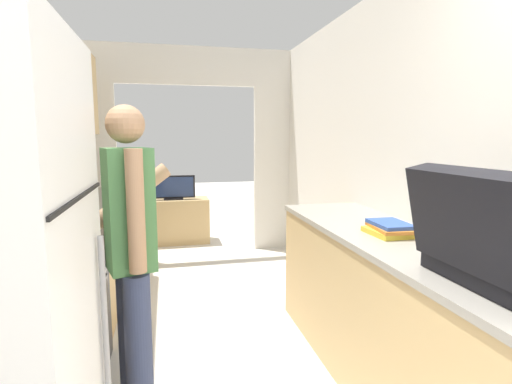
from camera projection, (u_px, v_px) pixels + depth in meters
The scene contains 11 objects.
wall_right at pixel (429, 168), 2.44m from camera, with size 0.06×6.72×2.50m.
wall_far_with_doorway at pixel (188, 137), 4.83m from camera, with size 2.95×0.06×2.50m.
counter_left at pixel (80, 260), 3.25m from camera, with size 0.62×2.99×0.89m.
counter_right at pixel (396, 315), 2.24m from camera, with size 0.62×2.31×0.89m.
range_oven at pixel (42, 315), 2.24m from camera, with size 0.66×0.75×1.03m.
person at pixel (131, 258), 1.96m from camera, with size 0.51×0.44×1.59m.
suitcase at pixel (501, 248), 1.44m from camera, with size 0.46×0.62×0.44m.
book_stack at pixel (391, 229), 2.26m from camera, with size 0.25×0.30×0.07m.
tv_cabinet at pixel (174, 221), 5.45m from camera, with size 0.94×0.42×0.60m.
television at pixel (173, 188), 5.35m from camera, with size 0.58×0.16×0.32m.
knife at pixel (66, 220), 2.63m from camera, with size 0.09×0.33×0.02m.
Camera 1 is at (-0.26, -0.59, 1.44)m, focal length 28.00 mm.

